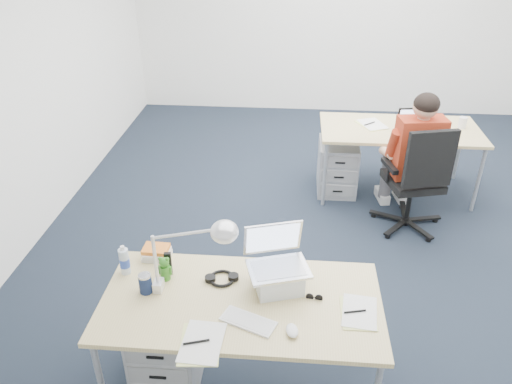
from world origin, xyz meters
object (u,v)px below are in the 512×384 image
Objects in this scene: desk_near at (241,306)px; desk_lamp at (182,256)px; seated_person at (411,157)px; silver_laptop at (279,262)px; drawer_pedestal_far at (337,167)px; desk_far at (400,132)px; computer_mouse at (292,331)px; water_bottle at (124,260)px; far_cup at (463,123)px; can_koozie at (145,283)px; office_chair at (411,199)px; book_stack at (157,253)px; dark_laptop at (420,124)px; wireless_keyboard at (248,321)px; headphones at (222,278)px; cordless_phone at (168,263)px; sunglasses at (314,297)px; bear_figurine at (165,268)px; drawer_pedestal_near at (168,344)px.

desk_lamp reaches higher than desk_near.
silver_laptop is (-1.15, -2.03, 0.26)m from seated_person.
desk_near is 2.79m from drawer_pedestal_far.
computer_mouse reaches higher than desk_far.
water_bottle is at bearing 165.66° from desk_near.
desk_far is 3.09m from computer_mouse.
far_cup is (1.66, 2.96, 0.04)m from computer_mouse.
can_koozie is 3.69m from far_cup.
office_chair is at bearing 52.31° from computer_mouse.
book_stack is 0.46× the size of dark_laptop.
drawer_pedestal_far is (-0.60, -0.01, -0.41)m from desk_far.
seated_person is (1.36, 2.16, -0.03)m from desk_near.
far_cup reaches higher than book_stack.
drawer_pedestal_far is 1.84× the size of wireless_keyboard.
desk_far is 3.12× the size of desk_lamp.
desk_lamp is at bearing -134.21° from dark_laptop.
silver_laptop is 0.94m from water_bottle.
dark_laptop reaches higher than water_bottle.
headphones is at bearing -143.74° from office_chair.
desk_near is 0.52m from cordless_phone.
office_chair is at bearing 80.55° from wireless_keyboard.
far_cup is at bearing 40.40° from headphones.
desk_far is 8.13× the size of water_bottle.
desk_near is 2.55m from seated_person.
desk_lamp is (-0.75, 0.01, 0.25)m from sunglasses.
desk_near is 2.88m from dark_laptop.
desk_far is 2.91× the size of drawer_pedestal_far.
seated_person is 12.80× the size of computer_mouse.
bear_figurine is (-0.34, -0.02, 0.06)m from headphones.
wireless_keyboard is (0.53, -0.23, 0.46)m from drawer_pedestal_near.
dark_laptop is (1.81, 2.42, -0.12)m from desk_lamp.
desk_lamp is (0.39, -0.14, 0.16)m from water_bottle.
computer_mouse is (0.24, -0.06, 0.01)m from wireless_keyboard.
can_koozie is (-1.91, -2.13, 0.14)m from seated_person.
far_cup is at bearing 47.10° from can_koozie.
desk_lamp is at bearing -32.16° from bear_figurine.
dark_laptop is 3.31× the size of far_cup.
headphones is at bearing -129.19° from far_cup.
desk_far is 3.01m from book_stack.
sunglasses is at bearing -19.94° from desk_lamp.
dark_laptop is at bearing 45.94° from book_stack.
water_bottle is (-0.25, 0.13, 0.55)m from drawer_pedestal_near.
desk_near is 8.13× the size of water_bottle.
dark_laptop is at bearing -151.50° from far_cup.
silver_laptop is 0.29m from sunglasses.
cordless_phone is (-0.52, 0.37, 0.07)m from wireless_keyboard.
book_stack is at bearing 47.32° from water_bottle.
sunglasses is at bearing -38.56° from silver_laptop.
office_chair is 5.26× the size of headphones.
drawer_pedestal_far is (-0.62, 0.50, -0.38)m from seated_person.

